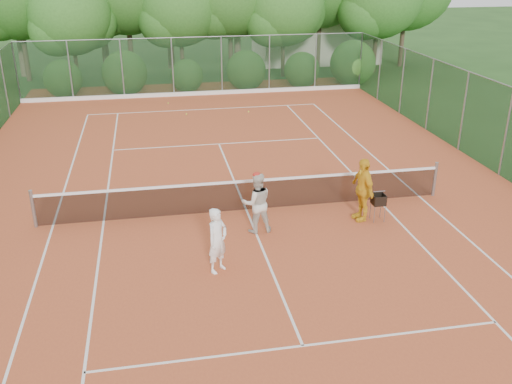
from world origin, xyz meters
The scene contains 13 objects.
ground centered at (0.00, 0.00, 0.00)m, with size 120.00×120.00×0.00m, color #224619.
clay_court centered at (0.00, 0.00, 0.01)m, with size 18.00×36.00×0.02m, color #B8512A.
club_building centered at (9.00, 24.00, 1.50)m, with size 8.00×5.00×3.00m, color beige.
tennis_net centered at (0.00, 0.00, 0.53)m, with size 11.97×0.10×1.10m.
player_white centered at (-1.25, -3.27, 0.83)m, with size 0.59×0.39×1.62m, color white.
player_center_grp centered at (0.04, -1.39, 0.87)m, with size 0.86×0.69×1.73m.
player_yellow centered at (3.10, -1.19, 0.93)m, with size 1.07×0.45×1.83m, color gold.
ball_hopper centered at (3.54, -1.35, 0.64)m, with size 0.34×0.34×0.79m.
stray_ball_a centered at (-0.93, 11.04, 0.05)m, with size 0.07×0.07×0.07m, color #D6ED37.
stray_ball_b centered at (-1.68, 13.32, 0.05)m, with size 0.07×0.07×0.07m, color #B1C62E.
stray_ball_c centered at (2.00, 10.94, 0.05)m, with size 0.07×0.07×0.07m, color #DBE836.
court_markings centered at (0.00, 0.00, 0.02)m, with size 11.03×23.83×0.01m.
fence_back centered at (0.00, 15.00, 1.52)m, with size 18.07×0.07×3.00m.
Camera 1 is at (-2.57, -15.09, 7.08)m, focal length 40.00 mm.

